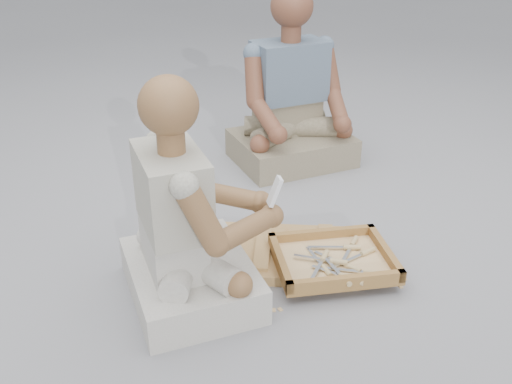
{
  "coord_description": "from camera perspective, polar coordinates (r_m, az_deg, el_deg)",
  "views": [
    {
      "loc": [
        -0.3,
        -1.94,
        1.38
      ],
      "look_at": [
        -0.06,
        0.16,
        0.3
      ],
      "focal_mm": 40.0,
      "sensor_mm": 36.0,
      "label": 1
    }
  ],
  "objects": [
    {
      "name": "chisel_2",
      "position": [
        2.31,
        11.0,
        -7.88
      ],
      "size": [
        0.22,
        0.08,
        0.02
      ],
      "rotation": [
        0.0,
        0.0,
        -0.3
      ],
      "color": "silver",
      "rests_on": "tool_tray"
    },
    {
      "name": "wood_chip_6",
      "position": [
        2.51,
        5.76,
        -6.4
      ],
      "size": [
        0.02,
        0.02,
        0.0
      ],
      "primitive_type": "cube",
      "rotation": [
        0.0,
        0.0,
        1.84
      ],
      "color": "#D3C17C",
      "rests_on": "ground"
    },
    {
      "name": "wood_chip_4",
      "position": [
        2.2,
        2.44,
        -11.65
      ],
      "size": [
        0.02,
        0.02,
        0.0
      ],
      "primitive_type": "cube",
      "rotation": [
        0.0,
        0.0,
        1.91
      ],
      "color": "#D3C17C",
      "rests_on": "ground"
    },
    {
      "name": "ground",
      "position": [
        2.4,
        1.79,
        -8.02
      ],
      "size": [
        60.0,
        60.0,
        0.0
      ],
      "primitive_type": "plane",
      "color": "gray",
      "rests_on": "ground"
    },
    {
      "name": "tool_tray",
      "position": [
        2.38,
        7.72,
        -6.74
      ],
      "size": [
        0.49,
        0.4,
        0.06
      ],
      "rotation": [
        0.0,
        0.0,
        0.05
      ],
      "color": "brown",
      "rests_on": "carved_panel"
    },
    {
      "name": "chisel_4",
      "position": [
        2.35,
        6.73,
        -6.64
      ],
      "size": [
        0.12,
        0.2,
        0.02
      ],
      "rotation": [
        0.0,
        0.0,
        1.06
      ],
      "color": "silver",
      "rests_on": "tool_tray"
    },
    {
      "name": "wood_chip_5",
      "position": [
        2.43,
        14.62,
        -8.43
      ],
      "size": [
        0.02,
        0.02,
        0.0
      ],
      "primitive_type": "cube",
      "rotation": [
        0.0,
        0.0,
        0.04
      ],
      "color": "#D3C17C",
      "rests_on": "ground"
    },
    {
      "name": "chisel_5",
      "position": [
        2.34,
        9.2,
        -7.33
      ],
      "size": [
        0.16,
        0.17,
        0.02
      ],
      "rotation": [
        0.0,
        0.0,
        -0.82
      ],
      "color": "silver",
      "rests_on": "tool_tray"
    },
    {
      "name": "chisel_8",
      "position": [
        2.32,
        6.81,
        -7.54
      ],
      "size": [
        0.07,
        0.22,
        0.02
      ],
      "rotation": [
        0.0,
        0.0,
        -1.34
      ],
      "color": "silver",
      "rests_on": "tool_tray"
    },
    {
      "name": "chisel_0",
      "position": [
        2.45,
        9.05,
        -5.47
      ],
      "size": [
        0.22,
        0.05,
        0.02
      ],
      "rotation": [
        0.0,
        0.0,
        -0.13
      ],
      "color": "silver",
      "rests_on": "tool_tray"
    },
    {
      "name": "chisel_1",
      "position": [
        2.34,
        7.75,
        -6.84
      ],
      "size": [
        0.21,
        0.1,
        0.02
      ],
      "rotation": [
        0.0,
        0.0,
        -0.38
      ],
      "color": "silver",
      "rests_on": "tool_tray"
    },
    {
      "name": "wood_chip_2",
      "position": [
        2.62,
        5.05,
        -4.7
      ],
      "size": [
        0.02,
        0.02,
        0.0
      ],
      "primitive_type": "cube",
      "rotation": [
        0.0,
        0.0,
        2.17
      ],
      "color": "#D3C17C",
      "rests_on": "ground"
    },
    {
      "name": "carved_panel",
      "position": [
        2.48,
        2.39,
        -6.12
      ],
      "size": [
        0.71,
        0.54,
        0.04
      ],
      "primitive_type": "cube",
      "rotation": [
        0.0,
        0.0,
        -0.19
      ],
      "color": "olive",
      "rests_on": "ground"
    },
    {
      "name": "chisel_7",
      "position": [
        2.48,
        9.63,
        -5.15
      ],
      "size": [
        0.13,
        0.2,
        0.02
      ],
      "rotation": [
        0.0,
        0.0,
        1.03
      ],
      "color": "silver",
      "rests_on": "tool_tray"
    },
    {
      "name": "wood_chip_8",
      "position": [
        2.39,
        14.27,
        -9.15
      ],
      "size": [
        0.02,
        0.02,
        0.0
      ],
      "primitive_type": "cube",
      "rotation": [
        0.0,
        0.0,
        1.73
      ],
      "color": "#D3C17C",
      "rests_on": "ground"
    },
    {
      "name": "chisel_6",
      "position": [
        2.26,
        9.36,
        -8.54
      ],
      "size": [
        0.18,
        0.15,
        0.02
      ],
      "rotation": [
        0.0,
        0.0,
        -0.68
      ],
      "color": "silver",
      "rests_on": "tool_tray"
    },
    {
      "name": "chisel_3",
      "position": [
        2.42,
        10.75,
        -6.04
      ],
      "size": [
        0.2,
        0.12,
        0.02
      ],
      "rotation": [
        0.0,
        0.0,
        0.49
      ],
      "color": "silver",
      "rests_on": "tool_tray"
    },
    {
      "name": "companion",
      "position": [
        3.3,
        3.56,
        8.53
      ],
      "size": [
        0.76,
        0.67,
        1.0
      ],
      "rotation": [
        0.0,
        0.0,
        3.44
      ],
      "color": "gray",
      "rests_on": "ground"
    },
    {
      "name": "wood_chip_1",
      "position": [
        2.38,
        4.1,
        -8.34
      ],
      "size": [
        0.02,
        0.02,
        0.0
      ],
      "primitive_type": "cube",
      "rotation": [
        0.0,
        0.0,
        1.73
      ],
      "color": "#D3C17C",
      "rests_on": "ground"
    },
    {
      "name": "craftsman",
      "position": [
        2.12,
        -6.95,
        -3.67
      ],
      "size": [
        0.65,
        0.66,
        0.88
      ],
      "rotation": [
        0.0,
        0.0,
        -1.32
      ],
      "color": "beige",
      "rests_on": "ground"
    },
    {
      "name": "wood_chip_7",
      "position": [
        2.67,
        9.03,
        -4.33
      ],
      "size": [
        0.02,
        0.02,
        0.0
      ],
      "primitive_type": "cube",
      "rotation": [
        0.0,
        0.0,
        0.69
      ],
      "color": "#D3C17C",
      "rests_on": "ground"
    },
    {
      "name": "wood_chip_3",
      "position": [
        2.2,
        1.78,
        -11.72
      ],
      "size": [
        0.02,
        0.02,
        0.0
      ],
      "primitive_type": "cube",
      "rotation": [
        0.0,
        0.0,
        1.42
      ],
      "color": "#D3C17C",
      "rests_on": "ground"
    },
    {
      "name": "wood_chip_0",
      "position": [
        2.68,
        1.02,
        -3.84
      ],
      "size": [
        0.02,
        0.02,
        0.0
      ],
      "primitive_type": "cube",
      "rotation": [
        0.0,
        0.0,
        0.96
      ],
      "color": "#D3C17C",
      "rests_on": "ground"
    },
    {
      "name": "mobile_phone",
      "position": [
        2.1,
        1.9,
        0.08
      ],
      "size": [
        0.06,
        0.05,
        0.11
      ],
      "rotation": [
        -0.35,
        0.0,
        -1.46
      ],
      "color": "white",
      "rests_on": "craftsman"
    },
    {
      "name": "chisel_9",
      "position": [
        2.26,
        8.63,
        -8.35
      ],
      "size": [
        0.08,
        0.22,
        0.02
      ],
      "rotation": [
        0.0,
        0.0,
        -1.3
      ],
      "color": "silver",
      "rests_on": "tool_tray"
    }
  ]
}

